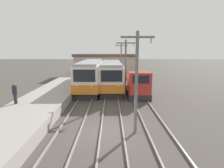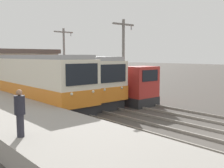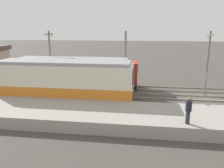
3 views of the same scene
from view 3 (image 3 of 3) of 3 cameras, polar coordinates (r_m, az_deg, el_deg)
name	(u,v)px [view 3 (image 3 of 3)]	position (r m, az deg, el deg)	size (l,w,h in m)	color
ground_plane	(207,100)	(22.80, 23.61, -3.78)	(200.00, 200.00, 0.00)	#47423D
track_left	(216,109)	(20.42, 25.54, -5.83)	(1.54, 60.00, 0.14)	gray
track_center	(207,98)	(22.96, 23.49, -3.46)	(1.54, 60.00, 0.14)	gray
track_right	(199,90)	(25.74, 21.76, -1.45)	(1.54, 60.00, 0.14)	gray
commuter_train_left	(65,84)	(20.08, -12.25, 0.06)	(2.84, 12.37, 3.85)	#28282B
commuter_train_center	(73,78)	(22.70, -10.13, 1.67)	(2.84, 11.76, 3.73)	#28282B
shunting_locomotive	(117,77)	(24.82, 1.23, 1.75)	(2.40, 5.27, 3.00)	#28282B
catenary_mast_near	(208,61)	(23.70, 23.70, 5.57)	(2.00, 0.20, 6.37)	slate
catenary_mast_mid	(125,59)	(22.85, 3.49, 6.47)	(2.00, 0.20, 6.37)	slate
catenary_mast_far	(50,58)	(24.83, -15.79, 6.59)	(2.00, 0.20, 6.37)	slate
person_on_platform	(188,109)	(14.20, 19.33, -6.27)	(0.38, 0.38, 1.73)	#282833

